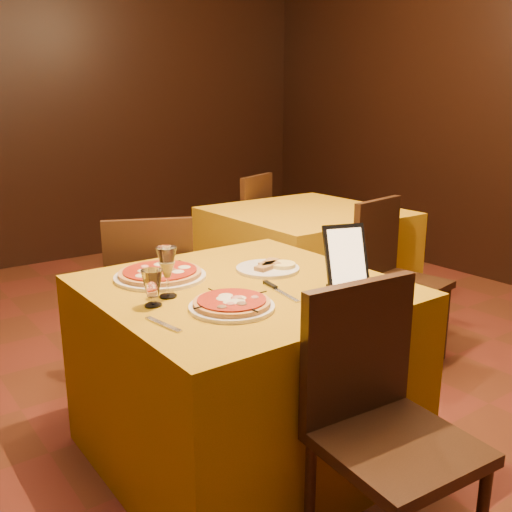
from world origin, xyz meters
TOP-DOWN VIEW (x-y plane):
  - floor at (0.00, 0.00)m, footprint 6.00×7.00m
  - wall_back at (0.00, 3.50)m, footprint 6.00×0.01m
  - main_table at (-0.09, -0.05)m, footprint 1.10×1.10m
  - side_table at (1.17, 1.00)m, footprint 1.10×1.10m
  - chair_main_near at (-0.09, -0.84)m, footprint 0.41×0.41m
  - chair_main_far at (-0.09, 0.79)m, footprint 0.63×0.63m
  - chair_side_near at (1.17, 0.17)m, footprint 0.54×0.54m
  - chair_side_far at (1.17, 1.83)m, footprint 0.59×0.59m
  - pizza_near at (-0.27, -0.26)m, footprint 0.30×0.30m
  - pizza_far at (-0.31, 0.21)m, footprint 0.37×0.37m
  - cutlet_dish at (0.11, 0.04)m, footprint 0.27×0.27m
  - wine_glass at (-0.39, -0.01)m, footprint 0.10×0.10m
  - water_glass at (-0.48, -0.07)m, footprint 0.08×0.08m
  - tablet at (0.22, -0.31)m, footprint 0.19×0.15m
  - knife at (-0.03, -0.23)m, footprint 0.05×0.23m
  - fork_near at (-0.53, -0.25)m, footprint 0.05×0.17m
  - fork_far at (-0.13, 0.30)m, footprint 0.02×0.18m

SIDE VIEW (x-z plane):
  - floor at x=0.00m, z-range -0.01..0.00m
  - main_table at x=-0.09m, z-range 0.00..0.75m
  - side_table at x=1.17m, z-range 0.00..0.75m
  - chair_main_near at x=-0.09m, z-range 0.00..0.91m
  - chair_main_far at x=-0.09m, z-range 0.00..0.91m
  - chair_side_near at x=1.17m, z-range 0.00..0.91m
  - chair_side_far at x=1.17m, z-range 0.00..0.91m
  - knife at x=-0.03m, z-range 0.75..0.76m
  - fork_near at x=-0.53m, z-range 0.75..0.76m
  - fork_far at x=-0.13m, z-range 0.75..0.76m
  - cutlet_dish at x=0.11m, z-range 0.75..0.78m
  - pizza_near at x=-0.27m, z-range 0.75..0.78m
  - pizza_far at x=-0.31m, z-range 0.75..0.78m
  - water_glass at x=-0.48m, z-range 0.75..0.88m
  - wine_glass at x=-0.39m, z-range 0.75..0.94m
  - tablet at x=0.22m, z-range 0.75..0.99m
  - wall_back at x=0.00m, z-range 0.00..2.80m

